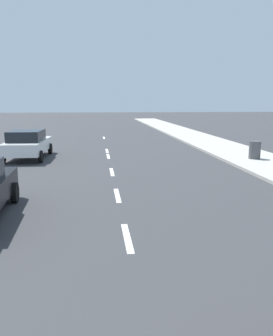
% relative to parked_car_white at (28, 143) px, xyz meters
% --- Properties ---
extents(ground_plane, '(160.00, 160.00, 0.00)m').
position_rel_parked_car_white_xyz_m(ground_plane, '(4.45, -1.02, -0.84)').
color(ground_plane, '#38383A').
extents(sidewalk_strip, '(3.60, 80.00, 0.14)m').
position_rel_parked_car_white_xyz_m(sidewalk_strip, '(12.26, 0.98, -0.77)').
color(sidewalk_strip, '#B2ADA3').
rests_on(sidewalk_strip, ground).
extents(lane_stripe_2, '(0.16, 1.80, 0.01)m').
position_rel_parked_car_white_xyz_m(lane_stripe_2, '(4.45, -12.10, -0.84)').
color(lane_stripe_2, white).
rests_on(lane_stripe_2, ground).
extents(lane_stripe_3, '(0.16, 1.80, 0.01)m').
position_rel_parked_car_white_xyz_m(lane_stripe_3, '(4.45, -8.35, -0.84)').
color(lane_stripe_3, white).
rests_on(lane_stripe_3, ground).
extents(lane_stripe_4, '(0.16, 1.80, 0.01)m').
position_rel_parked_car_white_xyz_m(lane_stripe_4, '(4.45, -4.35, -0.84)').
color(lane_stripe_4, white).
rests_on(lane_stripe_4, ground).
extents(lane_stripe_5, '(0.16, 1.80, 0.01)m').
position_rel_parked_car_white_xyz_m(lane_stripe_5, '(4.45, 0.24, -0.84)').
color(lane_stripe_5, white).
rests_on(lane_stripe_5, ground).
extents(lane_stripe_6, '(0.16, 1.80, 0.01)m').
position_rel_parked_car_white_xyz_m(lane_stripe_6, '(4.45, 2.46, -0.84)').
color(lane_stripe_6, white).
rests_on(lane_stripe_6, ground).
extents(lane_stripe_7, '(0.16, 1.80, 0.01)m').
position_rel_parked_car_white_xyz_m(lane_stripe_7, '(4.45, 10.62, -0.84)').
color(lane_stripe_7, white).
rests_on(lane_stripe_7, ground).
extents(parked_car_white, '(2.21, 4.60, 1.57)m').
position_rel_parked_car_white_xyz_m(parked_car_white, '(0.00, 0.00, 0.00)').
color(parked_car_white, white).
rests_on(parked_car_white, ground).
extents(trash_bin_far, '(0.60, 0.60, 0.93)m').
position_rel_parked_car_white_xyz_m(trash_bin_far, '(12.10, -2.36, -0.24)').
color(trash_bin_far, '#47474C').
rests_on(trash_bin_far, sidewalk_strip).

